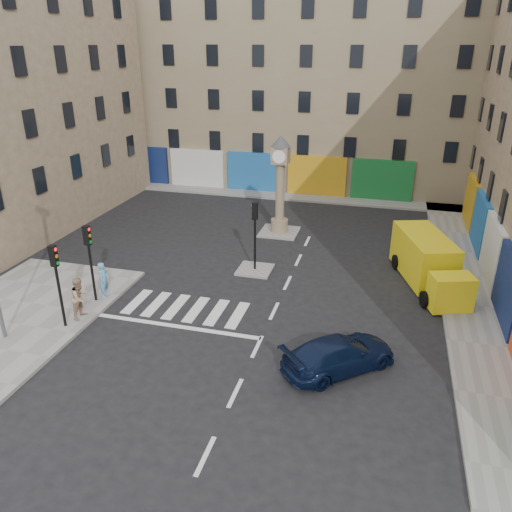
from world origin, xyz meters
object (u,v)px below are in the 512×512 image
at_px(traffic_light_left_near, 57,273).
at_px(traffic_light_island, 255,225).
at_px(traffic_light_left_far, 89,252).
at_px(navy_sedan, 339,354).
at_px(pedestrian_blue, 104,280).
at_px(pedestrian_tan, 80,298).
at_px(clock_pillar, 280,179).
at_px(yellow_van, 428,262).

xyz_separation_m(traffic_light_left_near, traffic_light_island, (6.30, 7.80, -0.03)).
xyz_separation_m(traffic_light_left_far, navy_sedan, (11.63, -2.23, -1.97)).
xyz_separation_m(traffic_light_island, pedestrian_blue, (-6.04, -4.95, -1.57)).
relative_size(traffic_light_left_near, pedestrian_tan, 1.96).
xyz_separation_m(clock_pillar, navy_sedan, (5.33, -13.63, -2.90)).
height_order(clock_pillar, pedestrian_blue, clock_pillar).
height_order(pedestrian_blue, pedestrian_tan, pedestrian_tan).
height_order(traffic_light_left_far, traffic_light_island, traffic_light_left_far).
bearing_deg(traffic_light_island, traffic_light_left_far, -139.40).
bearing_deg(traffic_light_left_far, clock_pillar, 61.06).
relative_size(traffic_light_island, pedestrian_blue, 2.12).
relative_size(traffic_light_left_far, yellow_van, 0.55).
relative_size(traffic_light_left_far, navy_sedan, 0.82).
relative_size(yellow_van, pedestrian_tan, 3.55).
relative_size(clock_pillar, pedestrian_blue, 3.49).
bearing_deg(traffic_light_island, yellow_van, 5.61).
xyz_separation_m(navy_sedan, pedestrian_tan, (-11.33, 0.70, 0.44)).
distance_m(traffic_light_left_far, yellow_van, 16.40).
distance_m(traffic_light_left_near, yellow_van, 17.46).
xyz_separation_m(clock_pillar, yellow_van, (8.79, -5.13, -2.39)).
relative_size(navy_sedan, pedestrian_tan, 2.38).
relative_size(clock_pillar, pedestrian_tan, 3.23).
bearing_deg(traffic_light_left_far, pedestrian_blue, 59.90).
bearing_deg(yellow_van, traffic_light_island, 167.62).
relative_size(traffic_light_left_near, traffic_light_left_far, 1.00).
distance_m(traffic_light_island, pedestrian_blue, 7.96).
relative_size(traffic_light_left_near, pedestrian_blue, 2.12).
bearing_deg(traffic_light_left_far, traffic_light_left_near, -90.00).
height_order(navy_sedan, pedestrian_tan, pedestrian_tan).
height_order(traffic_light_left_near, traffic_light_island, traffic_light_left_near).
distance_m(traffic_light_left_far, navy_sedan, 12.00).
height_order(traffic_light_left_far, pedestrian_blue, traffic_light_left_far).
distance_m(traffic_light_island, clock_pillar, 6.07).
distance_m(traffic_light_left_near, traffic_light_left_far, 2.40).
distance_m(traffic_light_island, yellow_van, 8.94).
relative_size(traffic_light_left_near, traffic_light_island, 1.00).
xyz_separation_m(traffic_light_left_near, traffic_light_left_far, (0.00, 2.40, 0.00)).
xyz_separation_m(traffic_light_left_near, pedestrian_tan, (0.30, 0.87, -1.53)).
relative_size(traffic_light_island, yellow_van, 0.55).
bearing_deg(clock_pillar, pedestrian_blue, -118.89).
bearing_deg(traffic_light_left_far, navy_sedan, -10.87).
height_order(clock_pillar, navy_sedan, clock_pillar).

